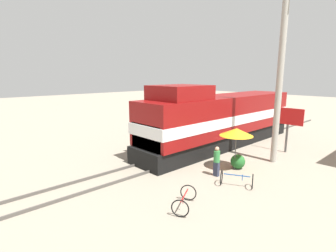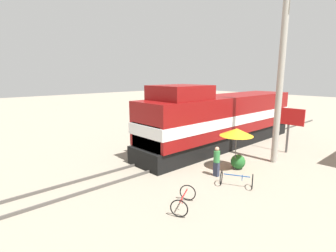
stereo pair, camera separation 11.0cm
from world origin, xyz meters
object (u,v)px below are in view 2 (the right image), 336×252
object	(u,v)px
utility_pole	(281,68)
bicycle_spare	(184,200)
bicycle	(237,179)
billboard_sign	(289,119)
locomotive	(220,120)
vendor_umbrella	(237,132)
person_bystander	(217,160)

from	to	relation	value
utility_pole	bicycle_spare	bearing A→B (deg)	-88.44
bicycle	bicycle_spare	xyz separation A→B (m)	(-0.27, -3.48, -0.00)
billboard_sign	bicycle	world-z (taller)	billboard_sign
locomotive	vendor_umbrella	world-z (taller)	locomotive
vendor_umbrella	person_bystander	bearing A→B (deg)	-95.07
bicycle	bicycle_spare	world-z (taller)	same
billboard_sign	bicycle_spare	bearing A→B (deg)	-86.91
bicycle	locomotive	bearing A→B (deg)	15.37
billboard_sign	person_bystander	xyz separation A→B (m)	(-0.65, -7.28, -1.49)
person_bystander	bicycle	world-z (taller)	person_bystander
person_bystander	bicycle	size ratio (longest dim) A/B	0.97
person_bystander	bicycle_spare	size ratio (longest dim) A/B	1.00
utility_pole	billboard_sign	world-z (taller)	utility_pole
locomotive	person_bystander	world-z (taller)	locomotive
bicycle_spare	bicycle	bearing A→B (deg)	55.74
billboard_sign	bicycle	bearing A→B (deg)	-83.54
billboard_sign	locomotive	bearing A→B (deg)	-152.35
locomotive	bicycle_spare	size ratio (longest dim) A/B	9.48
locomotive	bicycle_spare	distance (m)	10.28
vendor_umbrella	bicycle_spare	size ratio (longest dim) A/B	1.48
utility_pole	bicycle_spare	size ratio (longest dim) A/B	6.98
utility_pole	bicycle	size ratio (longest dim) A/B	6.77
billboard_sign	vendor_umbrella	bearing A→B (deg)	-95.15
vendor_umbrella	bicycle	xyz separation A→B (m)	(1.38, -1.95, -1.88)
locomotive	utility_pole	size ratio (longest dim) A/B	1.36
utility_pole	vendor_umbrella	distance (m)	4.81
locomotive	person_bystander	distance (m)	6.31
utility_pole	vendor_umbrella	bearing A→B (deg)	-106.20
locomotive	utility_pole	bearing A→B (deg)	-5.47
vendor_umbrella	bicycle_spare	distance (m)	5.85
locomotive	bicycle	world-z (taller)	locomotive
utility_pole	billboard_sign	distance (m)	4.40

